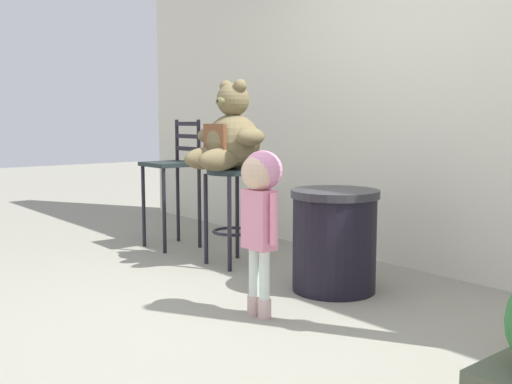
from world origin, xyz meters
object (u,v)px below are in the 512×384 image
child_walking (260,197)px  bar_chair_empty (174,172)px  bar_stool_with_teddy (233,196)px  trash_bin (335,240)px  teddy_bear (230,137)px

child_walking → bar_chair_empty: (-1.93, 0.61, -0.02)m
bar_stool_with_teddy → bar_chair_empty: size_ratio=0.67×
bar_stool_with_teddy → trash_bin: size_ratio=1.12×
bar_stool_with_teddy → child_walking: 1.25m
trash_bin → child_walking: bearing=-82.7°
bar_stool_with_teddy → teddy_bear: teddy_bear is taller
trash_bin → bar_chair_empty: (-1.84, -0.09, 0.33)m
trash_bin → teddy_bear: bearing=-173.3°
bar_stool_with_teddy → trash_bin: (0.98, 0.08, -0.20)m
child_walking → bar_chair_empty: bar_chair_empty is taller
teddy_bear → trash_bin: (0.98, 0.12, -0.65)m
child_walking → bar_chair_empty: 2.03m
bar_stool_with_teddy → trash_bin: bar_stool_with_teddy is taller
teddy_bear → bar_chair_empty: size_ratio=0.60×
teddy_bear → bar_chair_empty: teddy_bear is taller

